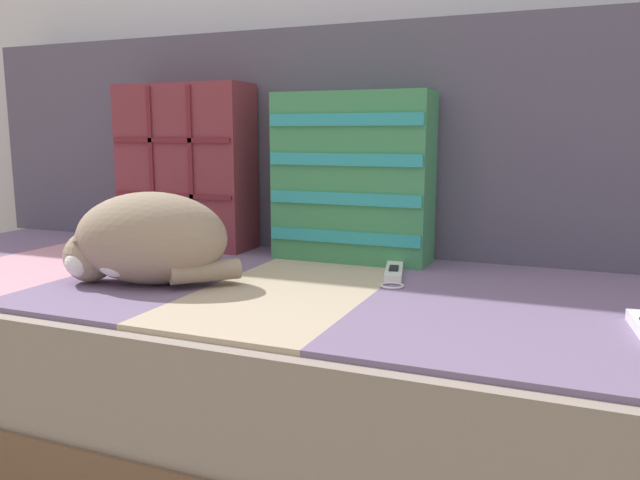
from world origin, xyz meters
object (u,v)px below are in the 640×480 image
object	(u,v)px
couch	(244,358)
sleeping_cat	(144,241)
throw_pillow_striped	(353,177)
game_remote_far	(394,273)
throw_pillow_quilted	(186,167)

from	to	relation	value
couch	sleeping_cat	xyz separation A→B (m)	(-0.13, -0.17, 0.29)
throw_pillow_striped	game_remote_far	world-z (taller)	throw_pillow_striped
throw_pillow_quilted	sleeping_cat	world-z (taller)	throw_pillow_quilted
game_remote_far	throw_pillow_quilted	bearing A→B (deg)	166.98
throw_pillow_quilted	game_remote_far	distance (m)	0.67
couch	game_remote_far	xyz separation A→B (m)	(0.32, 0.09, 0.21)
sleeping_cat	game_remote_far	world-z (taller)	sleeping_cat
couch	throw_pillow_quilted	size ratio (longest dim) A/B	4.79
throw_pillow_quilted	sleeping_cat	size ratio (longest dim) A/B	1.21
sleeping_cat	throw_pillow_quilted	bearing A→B (deg)	112.70
throw_pillow_quilted	game_remote_far	size ratio (longest dim) A/B	2.07
sleeping_cat	throw_pillow_striped	bearing A→B (deg)	52.42
throw_pillow_quilted	game_remote_far	bearing A→B (deg)	-13.02
couch	sleeping_cat	distance (m)	0.36
couch	throw_pillow_striped	size ratio (longest dim) A/B	5.17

